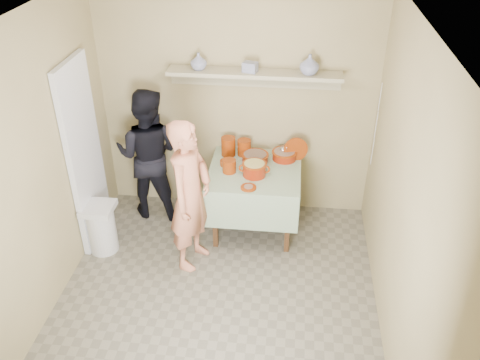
# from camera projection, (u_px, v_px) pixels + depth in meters

# --- Properties ---
(ground) EXTENTS (3.50, 3.50, 0.00)m
(ground) POSITION_uv_depth(u_px,v_px,m) (215.00, 307.00, 4.74)
(ground) COLOR #6D6655
(ground) RESTS_ON ground
(tile_panel) EXTENTS (0.06, 0.70, 2.00)m
(tile_panel) POSITION_uv_depth(u_px,v_px,m) (85.00, 156.00, 5.15)
(tile_panel) COLOR silver
(tile_panel) RESTS_ON ground
(plate_stack_a) EXTENTS (0.16, 0.16, 0.21)m
(plate_stack_a) POSITION_uv_depth(u_px,v_px,m) (228.00, 146.00, 5.61)
(plate_stack_a) COLOR #732405
(plate_stack_a) RESTS_ON serving_table
(plate_stack_b) EXTENTS (0.15, 0.15, 0.18)m
(plate_stack_b) POSITION_uv_depth(u_px,v_px,m) (244.00, 148.00, 5.62)
(plate_stack_b) COLOR #732405
(plate_stack_b) RESTS_ON serving_table
(bowl_stack) EXTENTS (0.14, 0.14, 0.14)m
(bowl_stack) POSITION_uv_depth(u_px,v_px,m) (229.00, 166.00, 5.31)
(bowl_stack) COLOR #732405
(bowl_stack) RESTS_ON serving_table
(empty_bowl) EXTENTS (0.17, 0.17, 0.05)m
(empty_bowl) POSITION_uv_depth(u_px,v_px,m) (228.00, 163.00, 5.46)
(empty_bowl) COLOR #732405
(empty_bowl) RESTS_ON serving_table
(propped_lid) EXTENTS (0.27, 0.11, 0.27)m
(propped_lid) POSITION_uv_depth(u_px,v_px,m) (296.00, 149.00, 5.52)
(propped_lid) COLOR #732405
(propped_lid) RESTS_ON serving_table
(vase_right) EXTENTS (0.21, 0.21, 0.20)m
(vase_right) POSITION_uv_depth(u_px,v_px,m) (310.00, 64.00, 5.06)
(vase_right) COLOR navy
(vase_right) RESTS_ON wall_shelf
(vase_left) EXTENTS (0.24, 0.24, 0.17)m
(vase_left) POSITION_uv_depth(u_px,v_px,m) (199.00, 61.00, 5.18)
(vase_left) COLOR navy
(vase_left) RESTS_ON wall_shelf
(ceramic_box) EXTENTS (0.17, 0.14, 0.10)m
(ceramic_box) POSITION_uv_depth(u_px,v_px,m) (250.00, 67.00, 5.14)
(ceramic_box) COLOR navy
(ceramic_box) RESTS_ON wall_shelf
(person_cook) EXTENTS (0.53, 0.66, 1.59)m
(person_cook) POSITION_uv_depth(u_px,v_px,m) (190.00, 196.00, 4.90)
(person_cook) COLOR #CD7958
(person_cook) RESTS_ON ground
(person_helper) EXTENTS (0.77, 0.61, 1.54)m
(person_helper) POSITION_uv_depth(u_px,v_px,m) (148.00, 154.00, 5.66)
(person_helper) COLOR black
(person_helper) RESTS_ON ground
(room_shell) EXTENTS (3.04, 3.54, 2.62)m
(room_shell) POSITION_uv_depth(u_px,v_px,m) (210.00, 157.00, 3.89)
(room_shell) COLOR tan
(room_shell) RESTS_ON ground
(serving_table) EXTENTS (0.97, 0.97, 0.76)m
(serving_table) POSITION_uv_depth(u_px,v_px,m) (255.00, 179.00, 5.45)
(serving_table) COLOR #4C2D16
(serving_table) RESTS_ON ground
(cazuela_meat_a) EXTENTS (0.30, 0.30, 0.10)m
(cazuela_meat_a) POSITION_uv_depth(u_px,v_px,m) (255.00, 157.00, 5.50)
(cazuela_meat_a) COLOR #6E1202
(cazuela_meat_a) RESTS_ON serving_table
(cazuela_meat_b) EXTENTS (0.28, 0.28, 0.10)m
(cazuela_meat_b) POSITION_uv_depth(u_px,v_px,m) (284.00, 154.00, 5.55)
(cazuela_meat_b) COLOR #6E1202
(cazuela_meat_b) RESTS_ON serving_table
(ladle) EXTENTS (0.08, 0.26, 0.19)m
(ladle) POSITION_uv_depth(u_px,v_px,m) (283.00, 150.00, 5.53)
(ladle) COLOR silver
(ladle) RESTS_ON cazuela_meat_b
(cazuela_rice) EXTENTS (0.33, 0.25, 0.14)m
(cazuela_rice) POSITION_uv_depth(u_px,v_px,m) (254.00, 168.00, 5.25)
(cazuela_rice) COLOR #6E1202
(cazuela_rice) RESTS_ON serving_table
(front_plate) EXTENTS (0.16, 0.16, 0.03)m
(front_plate) POSITION_uv_depth(u_px,v_px,m) (248.00, 187.00, 5.07)
(front_plate) COLOR #732405
(front_plate) RESTS_ON serving_table
(wall_shelf) EXTENTS (1.80, 0.25, 0.21)m
(wall_shelf) POSITION_uv_depth(u_px,v_px,m) (255.00, 75.00, 5.23)
(wall_shelf) COLOR tan
(wall_shelf) RESTS_ON room_shell
(trash_bin) EXTENTS (0.32, 0.32, 0.56)m
(trash_bin) POSITION_uv_depth(u_px,v_px,m) (101.00, 228.00, 5.31)
(trash_bin) COLOR silver
(trash_bin) RESTS_ON ground
(electrical_cord) EXTENTS (0.01, 0.05, 0.90)m
(electrical_cord) POSITION_uv_depth(u_px,v_px,m) (376.00, 125.00, 5.19)
(electrical_cord) COLOR silver
(electrical_cord) RESTS_ON wall_shelf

